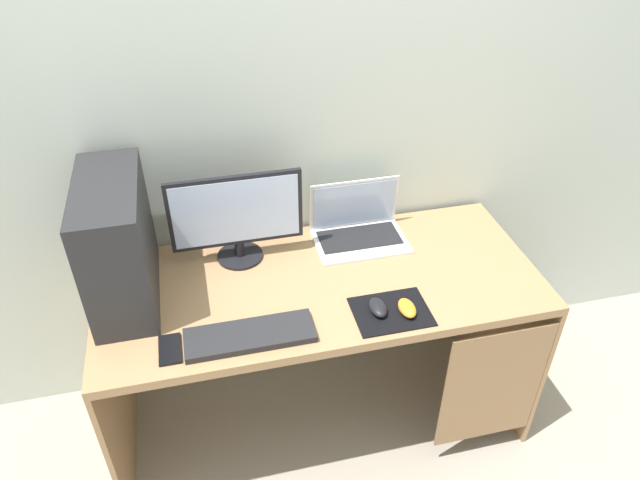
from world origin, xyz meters
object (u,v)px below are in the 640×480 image
(mouse_left, at_px, (378,308))
(laptop, at_px, (358,228))
(keyboard, at_px, (250,335))
(cell_phone, at_px, (170,349))
(monitor, at_px, (237,217))
(pc_tower, at_px, (118,243))
(mouse_right, at_px, (407,308))

(mouse_left, bearing_deg, laptop, 82.44)
(keyboard, height_order, cell_phone, keyboard)
(monitor, xyz_separation_m, cell_phone, (-0.28, -0.42, -0.18))
(keyboard, height_order, mouse_left, mouse_left)
(pc_tower, relative_size, laptop, 1.34)
(keyboard, distance_m, cell_phone, 0.25)
(pc_tower, xyz_separation_m, laptop, (0.88, 0.14, -0.18))
(keyboard, distance_m, mouse_right, 0.54)
(pc_tower, relative_size, keyboard, 1.14)
(pc_tower, distance_m, mouse_left, 0.90)
(mouse_left, bearing_deg, pc_tower, 160.03)
(mouse_left, distance_m, cell_phone, 0.69)
(keyboard, relative_size, mouse_right, 4.38)
(laptop, distance_m, mouse_left, 0.44)
(mouse_left, bearing_deg, keyboard, -177.40)
(laptop, relative_size, mouse_left, 3.75)
(keyboard, bearing_deg, cell_phone, 178.93)
(pc_tower, relative_size, mouse_left, 5.01)
(mouse_left, bearing_deg, cell_phone, -178.74)
(laptop, xyz_separation_m, mouse_left, (-0.06, -0.44, -0.02))
(cell_phone, bearing_deg, pc_tower, 112.39)
(keyboard, relative_size, mouse_left, 4.38)
(mouse_right, bearing_deg, pc_tower, 160.56)
(mouse_right, relative_size, cell_phone, 0.74)
(mouse_right, bearing_deg, mouse_left, 165.26)
(pc_tower, height_order, mouse_left, pc_tower)
(laptop, bearing_deg, keyboard, -137.55)
(keyboard, bearing_deg, monitor, 86.90)
(monitor, bearing_deg, cell_phone, -123.14)
(monitor, height_order, mouse_right, monitor)
(pc_tower, xyz_separation_m, monitor, (0.41, 0.11, -0.03))
(keyboard, bearing_deg, pc_tower, 140.22)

